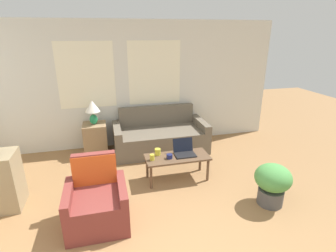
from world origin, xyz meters
TOP-DOWN VIEW (x-y plane):
  - wall_back at (-0.00, 3.61)m, footprint 6.51×0.06m
  - couch at (0.61, 3.15)m, footprint 1.90×0.90m
  - armchair at (-0.67, 1.13)m, footprint 0.76×0.71m
  - side_table at (-0.70, 3.28)m, footprint 0.46×0.46m
  - table_lamp at (-0.70, 3.28)m, footprint 0.29×0.29m
  - coffee_table at (0.63, 1.91)m, footprint 1.06×0.46m
  - laptop at (0.77, 1.96)m, footprint 0.34×0.30m
  - cup_navy at (0.49, 1.87)m, footprint 0.10×0.10m
  - cup_yellow at (0.33, 2.04)m, footprint 0.10×0.10m
  - cup_white at (0.20, 1.88)m, footprint 0.08×0.08m
  - potted_plant at (1.75, 0.92)m, footprint 0.51×0.51m

SIDE VIEW (x-z plane):
  - couch at x=0.61m, z-range -0.16..0.71m
  - armchair at x=-0.67m, z-range -0.16..0.71m
  - side_table at x=-0.70m, z-range 0.00..0.63m
  - potted_plant at x=1.75m, z-range 0.05..0.67m
  - coffee_table at x=0.63m, z-range 0.16..0.58m
  - cup_navy at x=0.49m, z-range 0.42..0.49m
  - cup_white at x=0.20m, z-range 0.42..0.52m
  - cup_yellow at x=0.33m, z-range 0.42..0.53m
  - laptop at x=0.77m, z-range 0.35..0.60m
  - table_lamp at x=-0.70m, z-range 0.70..1.18m
  - wall_back at x=0.00m, z-range 0.01..2.61m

